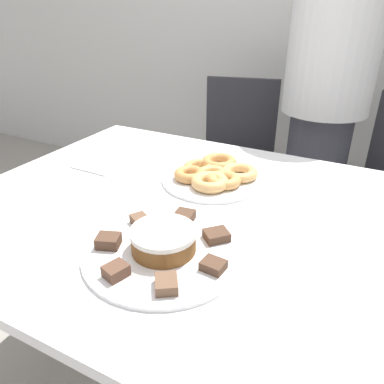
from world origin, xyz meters
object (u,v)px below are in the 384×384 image
person_standing (325,102)px  plate_cake (164,251)px  frosted_cake (163,240)px  napkin (99,165)px  plate_donuts (212,179)px  office_chair_left (235,168)px

person_standing → plate_cake: (-0.14, -1.20, -0.11)m
person_standing → frosted_cake: size_ratio=10.45×
frosted_cake → napkin: size_ratio=0.95×
person_standing → plate_cake: person_standing is taller
plate_cake → person_standing: bearing=83.4°
plate_donuts → napkin: (-0.41, -0.07, -0.00)m
office_chair_left → plate_donuts: size_ratio=2.69×
office_chair_left → plate_donuts: 0.88m
office_chair_left → plate_donuts: (0.22, -0.80, 0.32)m
person_standing → plate_donuts: person_standing is taller
person_standing → office_chair_left: person_standing is taller
office_chair_left → plate_cake: bearing=-90.7°
napkin → frosted_cake: bearing=-35.3°
person_standing → plate_donuts: (-0.20, -0.79, -0.11)m
napkin → office_chair_left: bearing=77.4°
office_chair_left → plate_cake: office_chair_left is taller
plate_cake → office_chair_left: bearing=103.1°
office_chair_left → napkin: (-0.19, -0.87, 0.31)m
office_chair_left → person_standing: bearing=-14.8°
plate_donuts → frosted_cake: frosted_cake is taller
plate_cake → napkin: 0.58m
frosted_cake → plate_cake: bearing=180.0°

